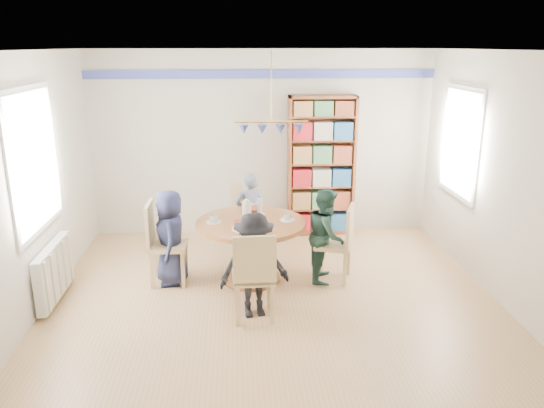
{
  "coord_description": "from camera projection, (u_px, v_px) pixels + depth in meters",
  "views": [
    {
      "loc": [
        -0.39,
        -5.23,
        2.75
      ],
      "look_at": [
        0.0,
        0.4,
        1.05
      ],
      "focal_mm": 35.0,
      "sensor_mm": 36.0,
      "label": 1
    }
  ],
  "objects": [
    {
      "name": "radiator",
      "position": [
        54.0,
        272.0,
        5.84
      ],
      "size": [
        0.12,
        1.0,
        0.6
      ],
      "color": "silver",
      "rests_on": "ground"
    },
    {
      "name": "person_far",
      "position": [
        250.0,
        213.0,
        7.16
      ],
      "size": [
        0.48,
        0.39,
        1.13
      ],
      "primitive_type": "imported",
      "rotation": [
        0.0,
        0.0,
        3.46
      ],
      "color": "gray",
      "rests_on": "ground"
    },
    {
      "name": "person_right",
      "position": [
        327.0,
        235.0,
        6.33
      ],
      "size": [
        0.55,
        0.64,
        1.14
      ],
      "primitive_type": "imported",
      "rotation": [
        0.0,
        0.0,
        1.34
      ],
      "color": "#1A342A",
      "rests_on": "ground"
    },
    {
      "name": "room_shell",
      "position": [
        247.0,
        144.0,
        6.15
      ],
      "size": [
        5.0,
        5.0,
        5.0
      ],
      "color": "white",
      "rests_on": "ground"
    },
    {
      "name": "bookshelf",
      "position": [
        321.0,
        167.0,
        7.82
      ],
      "size": [
        0.98,
        0.29,
        2.06
      ],
      "color": "brown",
      "rests_on": "ground"
    },
    {
      "name": "chair_far",
      "position": [
        246.0,
        214.0,
        7.33
      ],
      "size": [
        0.46,
        0.46,
        0.9
      ],
      "color": "#D2B481",
      "rests_on": "ground"
    },
    {
      "name": "chair_left",
      "position": [
        161.0,
        239.0,
        6.25
      ],
      "size": [
        0.44,
        0.44,
        1.0
      ],
      "color": "#D2B481",
      "rests_on": "ground"
    },
    {
      "name": "person_left",
      "position": [
        171.0,
        238.0,
        6.23
      ],
      "size": [
        0.44,
        0.61,
        1.15
      ],
      "primitive_type": "imported",
      "rotation": [
        0.0,
        0.0,
        -1.43
      ],
      "color": "#1B203C",
      "rests_on": "ground"
    },
    {
      "name": "ground",
      "position": [
        274.0,
        306.0,
        5.82
      ],
      "size": [
        5.0,
        5.0,
        0.0
      ],
      "primitive_type": "plane",
      "color": "tan"
    },
    {
      "name": "dining_table",
      "position": [
        251.0,
        237.0,
        6.31
      ],
      "size": [
        1.3,
        1.3,
        0.75
      ],
      "color": "brown",
      "rests_on": "ground"
    },
    {
      "name": "tableware",
      "position": [
        249.0,
        216.0,
        6.26
      ],
      "size": [
        1.05,
        1.05,
        0.28
      ],
      "color": "white",
      "rests_on": "dining_table"
    },
    {
      "name": "chair_right",
      "position": [
        340.0,
        240.0,
        6.33
      ],
      "size": [
        0.53,
        0.53,
        0.94
      ],
      "color": "#D2B481",
      "rests_on": "ground"
    },
    {
      "name": "chair_near",
      "position": [
        254.0,
        273.0,
        5.36
      ],
      "size": [
        0.44,
        0.44,
        0.97
      ],
      "color": "#D2B481",
      "rests_on": "ground"
    },
    {
      "name": "person_near",
      "position": [
        254.0,
        266.0,
        5.47
      ],
      "size": [
        0.8,
        0.55,
        1.13
      ],
      "primitive_type": "imported",
      "rotation": [
        0.0,
        0.0,
        0.19
      ],
      "color": "black",
      "rests_on": "ground"
    }
  ]
}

